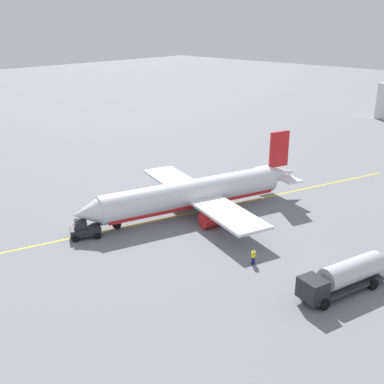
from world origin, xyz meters
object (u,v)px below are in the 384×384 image
at_px(airplane, 195,194).
at_px(pushback_tug, 85,229).
at_px(safety_cone_nose, 74,226).
at_px(fuel_tanker, 344,276).
at_px(refueling_worker, 253,257).

bearing_deg(airplane, pushback_tug, -16.19).
bearing_deg(safety_cone_nose, pushback_tug, 81.40).
bearing_deg(fuel_tanker, pushback_tug, -70.18).
distance_m(pushback_tug, refueling_worker, 20.56).
bearing_deg(fuel_tanker, refueling_worker, -80.83).
height_order(fuel_tanker, pushback_tug, fuel_tanker).
bearing_deg(safety_cone_nose, refueling_worker, 110.44).
distance_m(fuel_tanker, pushback_tug, 29.96).
distance_m(fuel_tanker, refueling_worker, 9.69).
bearing_deg(refueling_worker, airplane, -113.43).
relative_size(airplane, refueling_worker, 19.31).
height_order(airplane, safety_cone_nose, airplane).
xyz_separation_m(fuel_tanker, pushback_tug, (10.16, -28.18, -0.72)).
relative_size(pushback_tug, safety_cone_nose, 6.19).
height_order(fuel_tanker, refueling_worker, fuel_tanker).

